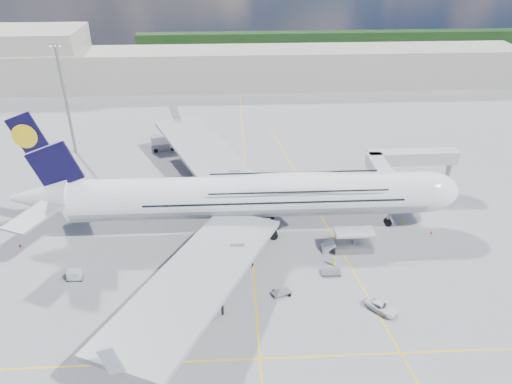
{
  "coord_description": "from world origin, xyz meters",
  "views": [
    {
      "loc": [
        -2.88,
        -64.96,
        49.61
      ],
      "look_at": [
        0.93,
        8.0,
        8.73
      ],
      "focal_mm": 35.0,
      "sensor_mm": 36.0,
      "label": 1
    }
  ],
  "objects_px": {
    "cone_wing_right_outer": "(180,315)",
    "cone_tail": "(20,245)",
    "cone_wing_right_inner": "(192,292)",
    "catering_truck_outer": "(163,143)",
    "light_mast": "(66,99)",
    "dolly_back": "(74,275)",
    "crew_nose": "(403,221)",
    "crew_van": "(334,261)",
    "dolly_row_b": "(177,267)",
    "cone_wing_left_inner": "(213,200)",
    "dolly_row_a": "(174,287)",
    "cargo_loader": "(352,243)",
    "crew_loader": "(336,235)",
    "dolly_nose_near": "(282,292)",
    "crew_tug": "(215,294)",
    "crew_wing": "(219,270)",
    "cone_nose": "(432,232)",
    "jet_bridge": "(400,164)",
    "catering_truck_inner": "(206,160)",
    "baggage_tug": "(210,284)",
    "service_van": "(381,307)",
    "airliner": "(252,196)",
    "dolly_nose_far": "(331,272)",
    "cone_wing_left_outer": "(204,171)",
    "dolly_row_c": "(179,266)"
  },
  "relations": [
    {
      "from": "cone_wing_right_outer",
      "to": "cone_tail",
      "type": "relative_size",
      "value": 0.78
    },
    {
      "from": "cone_wing_right_inner",
      "to": "cone_wing_right_outer",
      "type": "relative_size",
      "value": 1.01
    },
    {
      "from": "catering_truck_outer",
      "to": "light_mast",
      "type": "bearing_deg",
      "value": 168.67
    },
    {
      "from": "dolly_back",
      "to": "crew_nose",
      "type": "relative_size",
      "value": 1.74
    },
    {
      "from": "light_mast",
      "to": "crew_van",
      "type": "distance_m",
      "value": 71.36
    },
    {
      "from": "dolly_row_b",
      "to": "cone_wing_left_inner",
      "type": "relative_size",
      "value": 5.17
    },
    {
      "from": "light_mast",
      "to": "dolly_row_a",
      "type": "height_order",
      "value": "light_mast"
    },
    {
      "from": "dolly_row_a",
      "to": "cone_wing_left_inner",
      "type": "bearing_deg",
      "value": 61.17
    },
    {
      "from": "cargo_loader",
      "to": "crew_nose",
      "type": "relative_size",
      "value": 5.46
    },
    {
      "from": "catering_truck_outer",
      "to": "crew_loader",
      "type": "xyz_separation_m",
      "value": [
        34.04,
        -39.21,
        -0.97
      ]
    },
    {
      "from": "catering_truck_outer",
      "to": "dolly_nose_near",
      "type": "bearing_deg",
      "value": -79.07
    },
    {
      "from": "catering_truck_outer",
      "to": "crew_tug",
      "type": "height_order",
      "value": "catering_truck_outer"
    },
    {
      "from": "crew_nose",
      "to": "crew_wing",
      "type": "height_order",
      "value": "crew_wing"
    },
    {
      "from": "crew_van",
      "to": "cone_nose",
      "type": "distance_m",
      "value": 20.74
    },
    {
      "from": "jet_bridge",
      "to": "dolly_row_a",
      "type": "xyz_separation_m",
      "value": [
        -41.94,
        -27.42,
        -5.88
      ]
    },
    {
      "from": "dolly_row_b",
      "to": "crew_wing",
      "type": "relative_size",
      "value": 1.55
    },
    {
      "from": "cone_wing_right_inner",
      "to": "dolly_back",
      "type": "bearing_deg",
      "value": 166.91
    },
    {
      "from": "catering_truck_inner",
      "to": "cone_wing_right_outer",
      "type": "height_order",
      "value": "catering_truck_inner"
    },
    {
      "from": "dolly_back",
      "to": "baggage_tug",
      "type": "relative_size",
      "value": 0.92
    },
    {
      "from": "cone_nose",
      "to": "cone_tail",
      "type": "height_order",
      "value": "cone_tail"
    },
    {
      "from": "dolly_back",
      "to": "cone_tail",
      "type": "relative_size",
      "value": 4.36
    },
    {
      "from": "dolly_row_a",
      "to": "catering_truck_outer",
      "type": "bearing_deg",
      "value": 80.02
    },
    {
      "from": "jet_bridge",
      "to": "crew_tug",
      "type": "relative_size",
      "value": 12.32
    },
    {
      "from": "dolly_nose_near",
      "to": "crew_loader",
      "type": "relative_size",
      "value": 2.16
    },
    {
      "from": "crew_tug",
      "to": "cone_wing_right_outer",
      "type": "distance_m",
      "value": 6.07
    },
    {
      "from": "light_mast",
      "to": "service_van",
      "type": "xyz_separation_m",
      "value": [
        57.77,
        -57.04,
        -12.55
      ]
    },
    {
      "from": "airliner",
      "to": "dolly_row_a",
      "type": "xyz_separation_m",
      "value": [
        -12.4,
        -16.49,
        -5.9
      ]
    },
    {
      "from": "light_mast",
      "to": "catering_truck_outer",
      "type": "xyz_separation_m",
      "value": [
        20.76,
        0.45,
        -11.49
      ]
    },
    {
      "from": "dolly_row_b",
      "to": "catering_truck_inner",
      "type": "bearing_deg",
      "value": 72.91
    },
    {
      "from": "baggage_tug",
      "to": "cone_tail",
      "type": "height_order",
      "value": "baggage_tug"
    },
    {
      "from": "cargo_loader",
      "to": "cone_tail",
      "type": "bearing_deg",
      "value": 176.19
    },
    {
      "from": "dolly_back",
      "to": "cone_wing_left_inner",
      "type": "distance_m",
      "value": 30.94
    },
    {
      "from": "crew_loader",
      "to": "cone_tail",
      "type": "xyz_separation_m",
      "value": [
        -54.26,
        0.4,
        -0.45
      ]
    },
    {
      "from": "light_mast",
      "to": "dolly_nose_far",
      "type": "relative_size",
      "value": 8.37
    },
    {
      "from": "airliner",
      "to": "cargo_loader",
      "type": "distance_m",
      "value": 18.87
    },
    {
      "from": "catering_truck_outer",
      "to": "cone_wing_right_outer",
      "type": "distance_m",
      "value": 57.85
    },
    {
      "from": "airliner",
      "to": "cone_wing_left_outer",
      "type": "xyz_separation_m",
      "value": [
        -9.43,
        23.06,
        -6.59
      ]
    },
    {
      "from": "airliner",
      "to": "crew_nose",
      "type": "bearing_deg",
      "value": -0.12
    },
    {
      "from": "dolly_row_c",
      "to": "baggage_tug",
      "type": "xyz_separation_m",
      "value": [
        5.16,
        -5.39,
        0.45
      ]
    },
    {
      "from": "airliner",
      "to": "jet_bridge",
      "type": "bearing_deg",
      "value": 20.31
    },
    {
      "from": "jet_bridge",
      "to": "crew_van",
      "type": "xyz_separation_m",
      "value": [
        -16.86,
        -22.14,
        -6.06
      ]
    },
    {
      "from": "jet_bridge",
      "to": "cone_tail",
      "type": "bearing_deg",
      "value": -168.34
    },
    {
      "from": "airliner",
      "to": "dolly_row_b",
      "type": "relative_size",
      "value": 26.55
    },
    {
      "from": "dolly_row_a",
      "to": "cone_wing_left_outer",
      "type": "bearing_deg",
      "value": 67.94
    },
    {
      "from": "jet_bridge",
      "to": "catering_truck_outer",
      "type": "distance_m",
      "value": 55.07
    },
    {
      "from": "dolly_back",
      "to": "cone_nose",
      "type": "xyz_separation_m",
      "value": [
        59.76,
        9.59,
        -0.6
      ]
    },
    {
      "from": "crew_tug",
      "to": "cone_nose",
      "type": "distance_m",
      "value": 40.89
    },
    {
      "from": "dolly_row_c",
      "to": "service_van",
      "type": "bearing_deg",
      "value": -11.24
    },
    {
      "from": "cone_tail",
      "to": "cone_wing_left_outer",
      "type": "bearing_deg",
      "value": 41.09
    },
    {
      "from": "crew_wing",
      "to": "crew_van",
      "type": "relative_size",
      "value": 1.21
    }
  ]
}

